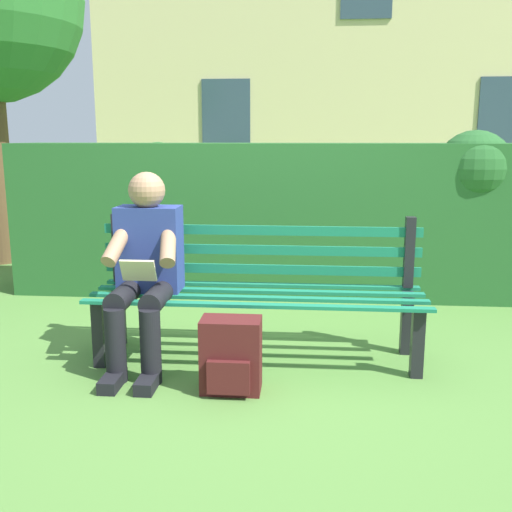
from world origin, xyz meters
TOP-DOWN VIEW (x-y plane):
  - ground at (0.00, 0.00)m, footprint 60.00×60.00m
  - park_bench at (0.00, -0.08)m, footprint 2.03×0.54m
  - person_seated at (0.66, 0.10)m, footprint 0.44×0.73m
  - hedge_backdrop at (-0.22, -1.65)m, footprint 4.88×0.75m
  - building_facade at (-1.27, -9.13)m, footprint 10.01×3.01m
  - backpack at (0.10, 0.47)m, footprint 0.32×0.27m

SIDE VIEW (x-z plane):
  - ground at x=0.00m, z-range 0.00..0.00m
  - backpack at x=0.10m, z-range 0.00..0.40m
  - park_bench at x=0.00m, z-range 0.01..0.88m
  - person_seated at x=0.66m, z-range 0.03..1.19m
  - hedge_backdrop at x=-0.22m, z-range -0.02..1.40m
  - building_facade at x=-1.27m, z-range 0.00..6.46m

